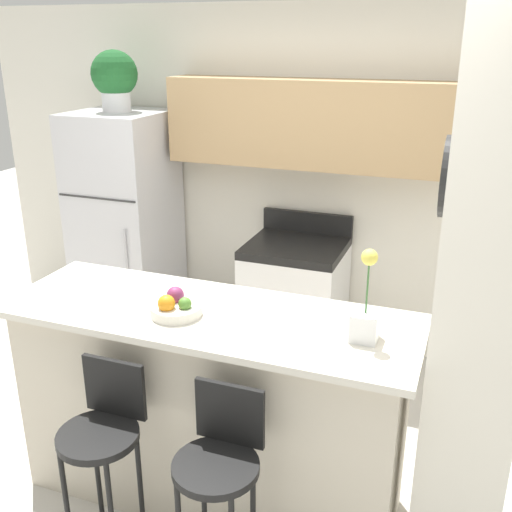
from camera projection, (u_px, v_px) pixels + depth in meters
ground_plane at (213, 492)px, 3.24m from camera, size 14.00×14.00×0.00m
wall_back at (329, 163)px, 4.33m from camera, size 5.60×0.38×2.55m
pillar_right at (481, 318)px, 2.35m from camera, size 0.38×0.32×2.55m
counter_bar at (210, 407)px, 3.05m from camera, size 2.03×0.70×1.08m
refrigerator at (126, 227)px, 4.74m from camera, size 0.68×0.72×1.79m
stove_range at (294, 301)px, 4.47m from camera, size 0.69×0.64×1.07m
bar_stool_left at (104, 436)px, 2.65m from camera, size 0.36×0.36×0.98m
bar_stool_right at (220, 466)px, 2.47m from camera, size 0.36×0.36×0.98m
potted_plant_on_fridge at (115, 78)px, 4.34m from camera, size 0.34×0.34×0.44m
orchid_vase at (365, 315)px, 2.56m from camera, size 0.12×0.12×0.42m
fruit_bowl at (175, 307)px, 2.82m from camera, size 0.24×0.24×0.12m
trash_bin at (179, 332)px, 4.58m from camera, size 0.28×0.28×0.38m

